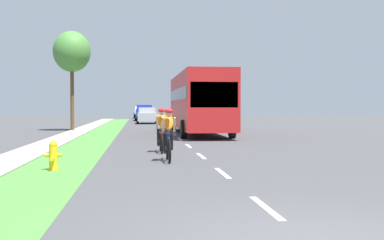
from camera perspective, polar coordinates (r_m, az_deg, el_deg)
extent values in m
plane|color=#424244|center=(25.56, -1.84, -2.01)|extent=(120.00, 120.00, 0.00)
cube|color=#478438|center=(25.57, -11.30, -2.03)|extent=(1.93, 70.00, 0.01)
cube|color=#9E998E|center=(25.77, -14.99, -2.03)|extent=(1.40, 70.00, 0.10)
cube|color=white|center=(7.87, 8.87, -10.35)|extent=(0.12, 1.80, 0.01)
cube|color=white|center=(11.72, 3.68, -6.36)|extent=(0.12, 1.80, 0.01)
cube|color=white|center=(15.65, 1.10, -4.33)|extent=(0.12, 1.80, 0.01)
cube|color=white|center=(19.60, -0.43, -3.12)|extent=(0.12, 1.80, 0.01)
cube|color=white|center=(23.57, -1.45, -2.31)|extent=(0.12, 1.80, 0.01)
cube|color=white|center=(27.55, -2.17, -1.74)|extent=(0.12, 1.80, 0.01)
cube|color=white|center=(31.53, -2.71, -1.31)|extent=(0.12, 1.80, 0.01)
cube|color=white|center=(35.52, -3.13, -0.97)|extent=(0.12, 1.80, 0.01)
cube|color=white|center=(39.51, -3.46, -0.71)|extent=(0.12, 1.80, 0.01)
cube|color=white|center=(43.51, -3.73, -0.49)|extent=(0.12, 1.80, 0.01)
cube|color=white|center=(47.50, -3.96, -0.31)|extent=(0.12, 1.80, 0.01)
cube|color=white|center=(51.49, -4.15, -0.16)|extent=(0.12, 1.80, 0.01)
cube|color=white|center=(55.49, -4.31, -0.03)|extent=(0.12, 1.80, 0.01)
cylinder|color=yellow|center=(12.70, -16.33, -5.68)|extent=(0.28, 0.28, 0.06)
cylinder|color=yellow|center=(12.67, -16.34, -4.31)|extent=(0.22, 0.22, 0.55)
sphere|color=yellow|center=(12.64, -16.35, -2.85)|extent=(0.21, 0.21, 0.21)
cylinder|color=yellow|center=(12.69, -17.06, -4.06)|extent=(0.12, 0.09, 0.09)
cylinder|color=yellow|center=(12.63, -15.63, -4.07)|extent=(0.12, 0.09, 0.09)
cylinder|color=yellow|center=(12.50, -16.47, -4.52)|extent=(0.11, 0.14, 0.11)
torus|color=black|center=(14.68, -2.99, -3.42)|extent=(0.06, 0.68, 0.68)
torus|color=black|center=(13.65, -2.72, -3.80)|extent=(0.06, 0.68, 0.68)
cylinder|color=#23389E|center=(14.05, -2.84, -2.91)|extent=(0.04, 0.59, 0.43)
cylinder|color=#23389E|center=(14.32, -2.91, -2.42)|extent=(0.04, 0.04, 0.55)
cylinder|color=#23389E|center=(14.08, -2.85, -1.55)|extent=(0.03, 0.55, 0.03)
cylinder|color=black|center=(13.63, -2.73, -1.62)|extent=(0.42, 0.02, 0.02)
ellipsoid|color=orange|center=(14.13, -2.87, -0.20)|extent=(0.30, 0.54, 0.63)
sphere|color=tan|center=(13.85, -2.80, 0.75)|extent=(0.20, 0.20, 0.20)
ellipsoid|color=red|center=(13.85, -2.80, 1.09)|extent=(0.24, 0.28, 0.16)
cylinder|color=tan|center=(13.85, -3.46, -0.57)|extent=(0.07, 0.26, 0.45)
cylinder|color=tan|center=(13.87, -2.14, -0.57)|extent=(0.07, 0.26, 0.45)
cylinder|color=black|center=(14.24, -3.29, -2.85)|extent=(0.10, 0.30, 0.60)
cylinder|color=black|center=(14.20, -2.47, -2.45)|extent=(0.10, 0.25, 0.61)
torus|color=black|center=(17.43, -3.80, -2.61)|extent=(0.06, 0.68, 0.68)
torus|color=black|center=(16.40, -3.64, -2.88)|extent=(0.06, 0.68, 0.68)
cylinder|color=red|center=(16.80, -3.71, -2.16)|extent=(0.04, 0.59, 0.43)
cylinder|color=red|center=(17.07, -3.75, -1.76)|extent=(0.04, 0.04, 0.55)
cylinder|color=red|center=(16.83, -3.72, -1.03)|extent=(0.03, 0.55, 0.03)
cylinder|color=black|center=(16.38, -3.64, -1.06)|extent=(0.42, 0.02, 0.02)
ellipsoid|color=orange|center=(16.89, -3.73, 0.10)|extent=(0.30, 0.54, 0.63)
sphere|color=tan|center=(16.61, -3.69, 0.90)|extent=(0.20, 0.20, 0.20)
ellipsoid|color=red|center=(16.61, -3.69, 1.18)|extent=(0.24, 0.28, 0.16)
cylinder|color=tan|center=(16.61, -4.24, -0.20)|extent=(0.07, 0.26, 0.45)
cylinder|color=tan|center=(16.62, -3.13, -0.20)|extent=(0.07, 0.26, 0.45)
cylinder|color=black|center=(17.00, -4.08, -2.12)|extent=(0.10, 0.30, 0.60)
cylinder|color=black|center=(16.95, -3.39, -1.79)|extent=(0.10, 0.25, 0.61)
cube|color=red|center=(27.83, 0.81, 2.26)|extent=(2.50, 11.60, 3.10)
cube|color=#1E2833|center=(27.84, 0.81, 3.09)|extent=(2.52, 10.67, 0.64)
cube|color=#1E2833|center=(22.12, 2.69, 3.06)|extent=(2.25, 0.06, 1.20)
cylinder|color=black|center=(23.97, -1.02, -1.11)|extent=(0.28, 0.96, 0.96)
cylinder|color=black|center=(24.33, 4.85, -1.07)|extent=(0.28, 0.96, 0.96)
cylinder|color=black|center=(30.90, -2.24, -0.48)|extent=(0.28, 0.96, 0.96)
cylinder|color=black|center=(31.18, 2.35, -0.47)|extent=(0.28, 0.96, 0.96)
cube|color=#A5A8AD|center=(45.28, -5.44, 0.40)|extent=(1.76, 4.30, 0.76)
cube|color=#A5A8AD|center=(45.42, -5.44, 1.18)|extent=(1.55, 2.24, 0.52)
cube|color=#1E2833|center=(44.46, -5.42, 1.15)|extent=(1.44, 0.08, 0.44)
cylinder|color=black|center=(43.95, -6.55, -0.06)|extent=(0.22, 0.64, 0.64)
cylinder|color=black|center=(43.98, -4.26, -0.06)|extent=(0.22, 0.64, 0.64)
cylinder|color=black|center=(46.62, -6.55, 0.03)|extent=(0.22, 0.64, 0.64)
cylinder|color=black|center=(46.65, -4.39, 0.04)|extent=(0.22, 0.64, 0.64)
cube|color=#23389E|center=(54.29, -5.77, 0.78)|extent=(1.90, 4.70, 1.00)
cube|color=#23389E|center=(54.48, -5.77, 1.54)|extent=(1.71, 2.91, 0.52)
cube|color=#1E2833|center=(53.22, -5.76, 1.41)|extent=(1.56, 0.08, 0.44)
cylinder|color=black|center=(52.88, -6.78, 0.27)|extent=(0.25, 0.72, 0.72)
cylinder|color=black|center=(52.90, -4.72, 0.28)|extent=(0.25, 0.72, 0.72)
cylinder|color=black|center=(55.70, -6.76, 0.34)|extent=(0.25, 0.72, 0.72)
cylinder|color=black|center=(55.72, -4.81, 0.35)|extent=(0.25, 0.72, 0.72)
cube|color=silver|center=(65.67, -6.05, 0.86)|extent=(1.96, 5.10, 0.76)
cube|color=silver|center=(64.90, -6.05, 1.38)|extent=(1.80, 1.78, 0.64)
cube|color=#1E2833|center=(64.19, -6.04, 1.36)|extent=(1.67, 0.08, 0.52)
cube|color=silver|center=(66.69, -6.83, 1.12)|extent=(0.08, 2.81, 0.40)
cube|color=silver|center=(66.70, -5.28, 1.13)|extent=(0.08, 2.81, 0.40)
cube|color=silver|center=(68.18, -6.06, 1.14)|extent=(1.80, 0.08, 0.40)
cylinder|color=black|center=(64.15, -6.91, 0.53)|extent=(0.26, 0.76, 0.76)
cylinder|color=black|center=(64.16, -5.16, 0.54)|extent=(0.26, 0.76, 0.76)
cylinder|color=black|center=(67.21, -6.89, 0.58)|extent=(0.26, 0.76, 0.76)
cylinder|color=black|center=(67.22, -5.22, 0.59)|extent=(0.26, 0.76, 0.76)
cylinder|color=brown|center=(32.42, -14.22, 2.50)|extent=(0.24, 0.24, 4.28)
ellipsoid|color=#478438|center=(32.62, -14.26, 7.99)|extent=(2.45, 2.45, 2.70)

